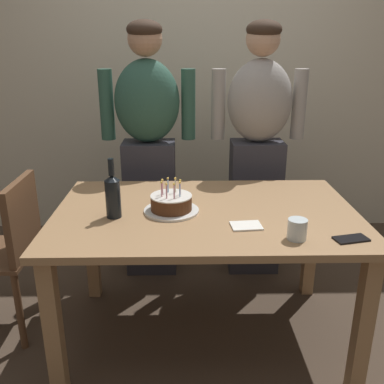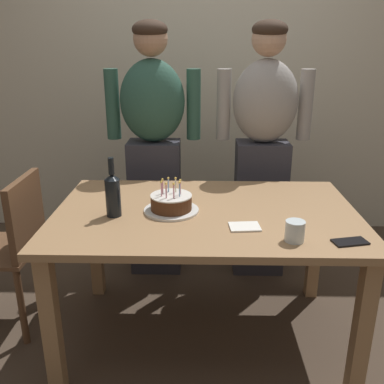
# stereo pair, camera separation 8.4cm
# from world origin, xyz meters

# --- Properties ---
(ground_plane) EXTENTS (10.00, 10.00, 0.00)m
(ground_plane) POSITION_xyz_m (0.00, 0.00, 0.00)
(ground_plane) COLOR #47382B
(back_wall) EXTENTS (5.20, 0.10, 2.60)m
(back_wall) POSITION_xyz_m (0.00, 1.55, 1.30)
(back_wall) COLOR beige
(back_wall) RESTS_ON ground_plane
(dining_table) EXTENTS (1.50, 0.96, 0.74)m
(dining_table) POSITION_xyz_m (0.00, 0.00, 0.64)
(dining_table) COLOR #A37A51
(dining_table) RESTS_ON ground_plane
(birthday_cake) EXTENTS (0.27, 0.27, 0.16)m
(birthday_cake) POSITION_xyz_m (-0.17, -0.01, 0.78)
(birthday_cake) COLOR white
(birthday_cake) RESTS_ON dining_table
(water_glass_near) EXTENTS (0.08, 0.08, 0.09)m
(water_glass_near) POSITION_xyz_m (0.37, -0.33, 0.79)
(water_glass_near) COLOR silver
(water_glass_near) RESTS_ON dining_table
(wine_bottle) EXTENTS (0.07, 0.07, 0.29)m
(wine_bottle) POSITION_xyz_m (-0.44, -0.07, 0.85)
(wine_bottle) COLOR black
(wine_bottle) RESTS_ON dining_table
(cell_phone) EXTENTS (0.16, 0.10, 0.01)m
(cell_phone) POSITION_xyz_m (0.60, -0.34, 0.74)
(cell_phone) COLOR black
(cell_phone) RESTS_ON dining_table
(napkin_stack) EXTENTS (0.15, 0.12, 0.01)m
(napkin_stack) POSITION_xyz_m (0.17, -0.20, 0.74)
(napkin_stack) COLOR white
(napkin_stack) RESTS_ON dining_table
(person_man_bearded) EXTENTS (0.61, 0.27, 1.66)m
(person_man_bearded) POSITION_xyz_m (-0.34, 0.75, 0.87)
(person_man_bearded) COLOR #33333D
(person_man_bearded) RESTS_ON ground_plane
(person_woman_cardigan) EXTENTS (0.61, 0.27, 1.66)m
(person_woman_cardigan) POSITION_xyz_m (0.38, 0.75, 0.87)
(person_woman_cardigan) COLOR #33333D
(person_woman_cardigan) RESTS_ON ground_plane
(dining_chair) EXTENTS (0.42, 0.42, 0.87)m
(dining_chair) POSITION_xyz_m (-1.05, 0.09, 0.52)
(dining_chair) COLOR brown
(dining_chair) RESTS_ON ground_plane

